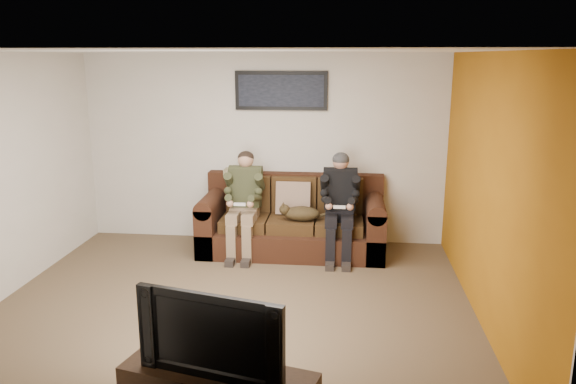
# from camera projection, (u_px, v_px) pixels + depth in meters

# --- Properties ---
(floor) EXTENTS (5.00, 5.00, 0.00)m
(floor) POSITION_uv_depth(u_px,v_px,m) (234.00, 305.00, 5.91)
(floor) COLOR brown
(floor) RESTS_ON ground
(ceiling) EXTENTS (5.00, 5.00, 0.00)m
(ceiling) POSITION_uv_depth(u_px,v_px,m) (227.00, 51.00, 5.29)
(ceiling) COLOR silver
(ceiling) RESTS_ON ground
(wall_back) EXTENTS (5.00, 0.00, 5.00)m
(wall_back) POSITION_uv_depth(u_px,v_px,m) (264.00, 149.00, 7.77)
(wall_back) COLOR beige
(wall_back) RESTS_ON ground
(wall_front) EXTENTS (5.00, 0.00, 5.00)m
(wall_front) POSITION_uv_depth(u_px,v_px,m) (156.00, 267.00, 3.43)
(wall_front) COLOR beige
(wall_front) RESTS_ON ground
(wall_right) EXTENTS (0.00, 4.50, 4.50)m
(wall_right) POSITION_uv_depth(u_px,v_px,m) (489.00, 191.00, 5.34)
(wall_right) COLOR beige
(wall_right) RESTS_ON ground
(accent_wall_right) EXTENTS (0.00, 4.50, 4.50)m
(accent_wall_right) POSITION_uv_depth(u_px,v_px,m) (487.00, 191.00, 5.35)
(accent_wall_right) COLOR #A36110
(accent_wall_right) RESTS_ON ground
(sofa) EXTENTS (2.41, 1.04, 0.99)m
(sofa) POSITION_uv_depth(u_px,v_px,m) (293.00, 222.00, 7.55)
(sofa) COLOR #331A0F
(sofa) RESTS_ON ground
(throw_pillow) EXTENTS (0.46, 0.22, 0.46)m
(throw_pillow) POSITION_uv_depth(u_px,v_px,m) (293.00, 198.00, 7.51)
(throw_pillow) COLOR #8C705C
(throw_pillow) RESTS_ON sofa
(throw_blanket) EXTENTS (0.49, 0.24, 0.09)m
(throw_blanket) POSITION_uv_depth(u_px,v_px,m) (243.00, 172.00, 7.77)
(throw_blanket) COLOR tan
(throw_blanket) RESTS_ON sofa
(person_left) EXTENTS (0.51, 0.87, 1.34)m
(person_left) POSITION_uv_depth(u_px,v_px,m) (244.00, 197.00, 7.32)
(person_left) COLOR #866E54
(person_left) RESTS_ON sofa
(person_right) EXTENTS (0.51, 0.86, 1.35)m
(person_right) POSITION_uv_depth(u_px,v_px,m) (340.00, 199.00, 7.19)
(person_right) COLOR black
(person_right) RESTS_ON sofa
(cat) EXTENTS (0.66, 0.26, 0.24)m
(cat) POSITION_uv_depth(u_px,v_px,m) (300.00, 213.00, 7.23)
(cat) COLOR #48371C
(cat) RESTS_ON sofa
(framed_poster) EXTENTS (1.25, 0.05, 0.52)m
(framed_poster) POSITION_uv_depth(u_px,v_px,m) (281.00, 91.00, 7.53)
(framed_poster) COLOR black
(framed_poster) RESTS_ON wall_back
(television) EXTENTS (1.07, 0.40, 0.61)m
(television) POSITION_uv_depth(u_px,v_px,m) (217.00, 330.00, 3.82)
(television) COLOR black
(television) RESTS_ON tv_stand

